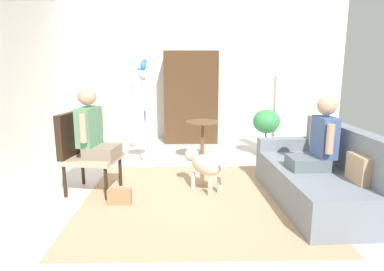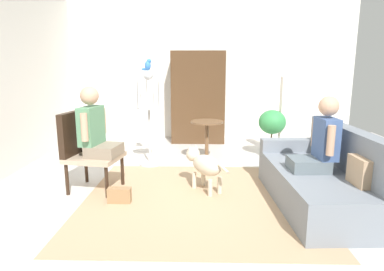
% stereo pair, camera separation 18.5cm
% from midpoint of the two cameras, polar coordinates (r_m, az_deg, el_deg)
% --- Properties ---
extents(ground_plane, '(7.93, 7.93, 0.00)m').
position_cam_midpoint_polar(ground_plane, '(4.23, 3.54, -9.94)').
color(ground_plane, beige).
extents(back_wall, '(6.21, 0.12, 2.86)m').
position_cam_midpoint_polar(back_wall, '(7.29, 2.81, 10.80)').
color(back_wall, silver).
rests_on(back_wall, ground).
extents(area_rug, '(2.66, 2.60, 0.01)m').
position_cam_midpoint_polar(area_rug, '(4.08, 2.18, -10.71)').
color(area_rug, tan).
rests_on(area_rug, ground).
extents(couch, '(0.98, 1.92, 0.88)m').
position_cam_midpoint_polar(couch, '(4.16, 22.19, -6.84)').
color(couch, slate).
rests_on(couch, ground).
extents(armchair, '(0.71, 0.67, 1.00)m').
position_cam_midpoint_polar(armchair, '(4.43, -16.61, -1.75)').
color(armchair, black).
rests_on(armchair, ground).
extents(person_on_couch, '(0.50, 0.50, 0.83)m').
position_cam_midpoint_polar(person_on_couch, '(4.01, 22.08, -0.96)').
color(person_on_couch, slate).
extents(person_on_armchair, '(0.49, 0.55, 0.86)m').
position_cam_midpoint_polar(person_on_armchair, '(4.31, -14.86, 1.23)').
color(person_on_armchair, gray).
extents(round_end_table, '(0.52, 0.52, 0.68)m').
position_cam_midpoint_polar(round_end_table, '(5.49, 3.48, -0.09)').
color(round_end_table, brown).
rests_on(round_end_table, ground).
extents(dog, '(0.53, 0.67, 0.54)m').
position_cam_midpoint_polar(dog, '(4.28, 3.35, -4.89)').
color(dog, beige).
rests_on(dog, ground).
extents(bird_cage_stand, '(0.36, 0.36, 1.48)m').
position_cam_midpoint_polar(bird_cage_stand, '(5.30, -6.23, 2.47)').
color(bird_cage_stand, silver).
rests_on(bird_cage_stand, ground).
extents(parrot, '(0.17, 0.10, 0.17)m').
position_cam_midpoint_polar(parrot, '(5.23, -6.43, 11.74)').
color(parrot, blue).
rests_on(parrot, bird_cage_stand).
extents(potted_plant, '(0.45, 0.45, 0.82)m').
position_cam_midpoint_polar(potted_plant, '(5.89, 14.21, 1.38)').
color(potted_plant, '#4C5156').
rests_on(potted_plant, ground).
extents(column_lamp, '(0.20, 0.20, 1.37)m').
position_cam_midpoint_polar(column_lamp, '(6.02, 16.28, 2.91)').
color(column_lamp, '#4C4742').
rests_on(column_lamp, ground).
extents(armoire_cabinet, '(1.06, 0.56, 1.83)m').
position_cam_midpoint_polar(armoire_cabinet, '(6.91, 1.80, 6.47)').
color(armoire_cabinet, '#4C331E').
rests_on(armoire_cabinet, ground).
extents(handbag, '(0.27, 0.10, 0.18)m').
position_cam_midpoint_polar(handbag, '(4.03, -10.84, -9.90)').
color(handbag, '#99724C').
rests_on(handbag, ground).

